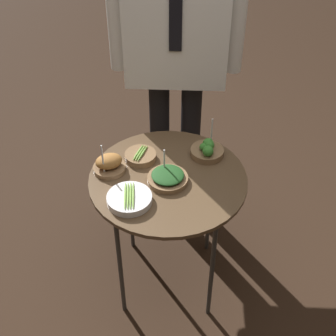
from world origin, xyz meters
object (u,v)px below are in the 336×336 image
at_px(serving_cart, 168,186).
at_px(bowl_asparagus_mid_right, 140,156).
at_px(bowl_asparagus_far_rim, 129,199).
at_px(bowl_broccoli_mid_left, 207,150).
at_px(bowl_spinach_near_rim, 168,177).
at_px(bowl_roast_front_left, 109,164).
at_px(waiter_figure, 176,32).

relative_size(serving_cart, bowl_asparagus_mid_right, 4.92).
distance_m(bowl_asparagus_far_rim, bowl_broccoli_mid_left, 0.43).
bearing_deg(bowl_asparagus_far_rim, bowl_spinach_near_rim, 41.32).
distance_m(bowl_asparagus_far_rim, bowl_asparagus_mid_right, 0.27).
height_order(bowl_roast_front_left, waiter_figure, waiter_figure).
distance_m(bowl_roast_front_left, bowl_spinach_near_rim, 0.26).
distance_m(bowl_spinach_near_rim, bowl_asparagus_far_rim, 0.19).
xyz_separation_m(bowl_spinach_near_rim, waiter_figure, (0.01, 0.57, 0.37)).
bearing_deg(bowl_asparagus_mid_right, serving_cart, -42.99).
relative_size(bowl_roast_front_left, bowl_spinach_near_rim, 0.93).
bearing_deg(waiter_figure, bowl_asparagus_mid_right, -107.56).
height_order(bowl_asparagus_far_rim, bowl_asparagus_mid_right, bowl_asparagus_far_rim).
relative_size(serving_cart, bowl_roast_front_left, 4.29).
xyz_separation_m(serving_cart, bowl_roast_front_left, (-0.25, 0.03, 0.08)).
distance_m(bowl_asparagus_mid_right, bowl_broccoli_mid_left, 0.29).
bearing_deg(bowl_broccoli_mid_left, bowl_roast_front_left, -163.79).
relative_size(bowl_broccoli_mid_left, waiter_figure, 0.10).
bearing_deg(bowl_asparagus_mid_right, bowl_broccoli_mid_left, 7.56).
bearing_deg(waiter_figure, bowl_spinach_near_rim, -90.93).
height_order(serving_cart, bowl_roast_front_left, bowl_roast_front_left).
xyz_separation_m(bowl_roast_front_left, bowl_asparagus_far_rim, (0.10, -0.19, -0.02)).
distance_m(serving_cart, waiter_figure, 0.70).
bearing_deg(bowl_spinach_near_rim, bowl_roast_front_left, 166.82).
bearing_deg(bowl_asparagus_mid_right, bowl_spinach_near_rim, -47.81).
xyz_separation_m(serving_cart, bowl_broccoli_mid_left, (0.16, 0.15, 0.08)).
bearing_deg(bowl_broccoli_mid_left, bowl_asparagus_far_rim, -135.07).
bearing_deg(serving_cart, bowl_roast_front_left, 172.05).
height_order(serving_cart, bowl_broccoli_mid_left, bowl_broccoli_mid_left).
relative_size(bowl_roast_front_left, waiter_figure, 0.09).
bearing_deg(bowl_asparagus_far_rim, serving_cart, 46.74).
bearing_deg(bowl_roast_front_left, waiter_figure, 63.10).
relative_size(bowl_asparagus_mid_right, waiter_figure, 0.08).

